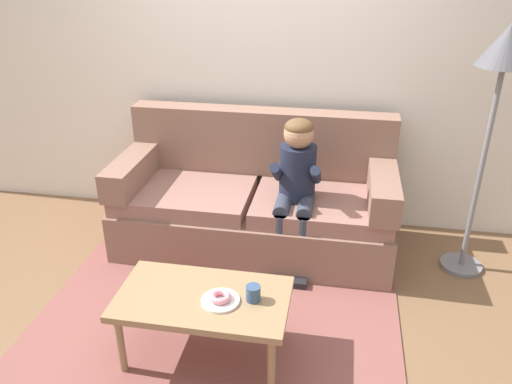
{
  "coord_description": "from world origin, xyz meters",
  "views": [
    {
      "loc": [
        0.69,
        -2.58,
        2.15
      ],
      "look_at": [
        0.15,
        0.45,
        0.65
      ],
      "focal_mm": 35.42,
      "sensor_mm": 36.0,
      "label": 1
    }
  ],
  "objects_px": {
    "couch": "(256,202)",
    "floor_lamp": "(502,72)",
    "person_child": "(296,180)",
    "donut": "(220,297)",
    "coffee_table": "(203,303)",
    "toy_controller": "(176,286)",
    "mug": "(253,293)"
  },
  "relations": [
    {
      "from": "couch",
      "to": "donut",
      "type": "height_order",
      "value": "couch"
    },
    {
      "from": "couch",
      "to": "floor_lamp",
      "type": "distance_m",
      "value": 1.91
    },
    {
      "from": "person_child",
      "to": "couch",
      "type": "bearing_deg",
      "value": 146.9
    },
    {
      "from": "coffee_table",
      "to": "floor_lamp",
      "type": "distance_m",
      "value": 2.3
    },
    {
      "from": "couch",
      "to": "mug",
      "type": "relative_size",
      "value": 23.05
    },
    {
      "from": "donut",
      "to": "floor_lamp",
      "type": "bearing_deg",
      "value": 38.96
    },
    {
      "from": "mug",
      "to": "floor_lamp",
      "type": "bearing_deg",
      "value": 41.29
    },
    {
      "from": "couch",
      "to": "coffee_table",
      "type": "xyz_separation_m",
      "value": [
        -0.07,
        -1.28,
        0.02
      ]
    },
    {
      "from": "person_child",
      "to": "donut",
      "type": "relative_size",
      "value": 9.18
    },
    {
      "from": "coffee_table",
      "to": "mug",
      "type": "distance_m",
      "value": 0.3
    },
    {
      "from": "person_child",
      "to": "floor_lamp",
      "type": "xyz_separation_m",
      "value": [
        1.24,
        0.14,
        0.78
      ]
    },
    {
      "from": "coffee_table",
      "to": "toy_controller",
      "type": "bearing_deg",
      "value": 122.85
    },
    {
      "from": "toy_controller",
      "to": "floor_lamp",
      "type": "bearing_deg",
      "value": -3.65
    },
    {
      "from": "mug",
      "to": "coffee_table",
      "type": "bearing_deg",
      "value": -177.24
    },
    {
      "from": "donut",
      "to": "coffee_table",
      "type": "bearing_deg",
      "value": 163.68
    },
    {
      "from": "couch",
      "to": "floor_lamp",
      "type": "xyz_separation_m",
      "value": [
        1.57,
        -0.08,
        1.09
      ]
    },
    {
      "from": "person_child",
      "to": "donut",
      "type": "height_order",
      "value": "person_child"
    },
    {
      "from": "couch",
      "to": "coffee_table",
      "type": "bearing_deg",
      "value": -92.94
    },
    {
      "from": "person_child",
      "to": "mug",
      "type": "xyz_separation_m",
      "value": [
        -0.11,
        -1.05,
        -0.2
      ]
    },
    {
      "from": "coffee_table",
      "to": "toy_controller",
      "type": "height_order",
      "value": "coffee_table"
    },
    {
      "from": "person_child",
      "to": "floor_lamp",
      "type": "relative_size",
      "value": 0.63
    },
    {
      "from": "donut",
      "to": "mug",
      "type": "relative_size",
      "value": 1.33
    },
    {
      "from": "couch",
      "to": "mug",
      "type": "xyz_separation_m",
      "value": [
        0.21,
        -1.27,
        0.11
      ]
    },
    {
      "from": "couch",
      "to": "person_child",
      "type": "relative_size",
      "value": 1.88
    },
    {
      "from": "couch",
      "to": "toy_controller",
      "type": "bearing_deg",
      "value": -121.34
    },
    {
      "from": "couch",
      "to": "toy_controller",
      "type": "distance_m",
      "value": 0.9
    },
    {
      "from": "couch",
      "to": "floor_lamp",
      "type": "bearing_deg",
      "value": -2.8
    },
    {
      "from": "donut",
      "to": "toy_controller",
      "type": "bearing_deg",
      "value": 128.37
    },
    {
      "from": "person_child",
      "to": "floor_lamp",
      "type": "distance_m",
      "value": 1.47
    },
    {
      "from": "donut",
      "to": "floor_lamp",
      "type": "relative_size",
      "value": 0.07
    },
    {
      "from": "coffee_table",
      "to": "mug",
      "type": "xyz_separation_m",
      "value": [
        0.28,
        0.01,
        0.09
      ]
    },
    {
      "from": "couch",
      "to": "coffee_table",
      "type": "relative_size",
      "value": 2.18
    }
  ]
}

